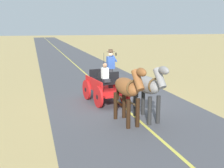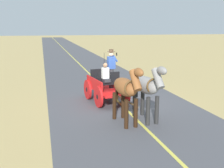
{
  "view_description": "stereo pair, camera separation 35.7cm",
  "coord_description": "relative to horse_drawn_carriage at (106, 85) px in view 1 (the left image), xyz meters",
  "views": [
    {
      "loc": [
        3.72,
        11.64,
        3.51
      ],
      "look_at": [
        0.56,
        0.79,
        1.1
      ],
      "focal_mm": 43.39,
      "sensor_mm": 36.0,
      "label": 1
    },
    {
      "loc": [
        3.38,
        11.74,
        3.51
      ],
      "look_at": [
        0.56,
        0.79,
        1.1
      ],
      "focal_mm": 43.39,
      "sensor_mm": 36.0,
      "label": 2
    }
  ],
  "objects": [
    {
      "name": "horse_near_side",
      "position": [
        -0.86,
        2.94,
        0.51
      ],
      "size": [
        0.76,
        2.15,
        2.21
      ],
      "color": "gray",
      "rests_on": "ground"
    },
    {
      "name": "road_centre_stripe",
      "position": [
        -0.54,
        0.33,
        -0.81
      ],
      "size": [
        0.12,
        160.0,
        0.0
      ],
      "primitive_type": "cube",
      "color": "#DBCC4C",
      "rests_on": "road_surface"
    },
    {
      "name": "horse_drawn_carriage",
      "position": [
        0.0,
        0.0,
        0.0
      ],
      "size": [
        1.75,
        4.51,
        2.5
      ],
      "color": "red",
      "rests_on": "ground"
    },
    {
      "name": "horse_off_side",
      "position": [
        -0.01,
        3.06,
        0.51
      ],
      "size": [
        0.75,
        2.15,
        2.21
      ],
      "color": "brown",
      "rests_on": "ground"
    },
    {
      "name": "ground_plane",
      "position": [
        -0.54,
        0.33,
        -0.82
      ],
      "size": [
        200.0,
        200.0,
        0.0
      ],
      "primitive_type": "plane",
      "color": "tan"
    },
    {
      "name": "road_surface",
      "position": [
        -0.54,
        0.33,
        -0.81
      ],
      "size": [
        6.53,
        160.0,
        0.01
      ],
      "primitive_type": "cube",
      "color": "#4C4C51",
      "rests_on": "ground"
    }
  ]
}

